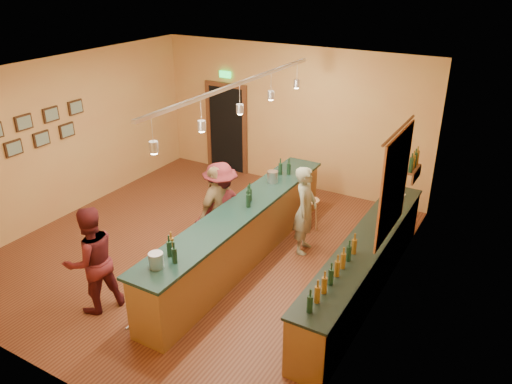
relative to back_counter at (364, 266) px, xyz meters
The scene contains 18 objects.
floor 3.01m from the back_counter, behind, with size 7.00×7.00×0.00m, color #4F2516.
ceiling 4.03m from the back_counter, behind, with size 6.50×7.00×0.02m, color silver.
wall_back 4.59m from the back_counter, 131.80° to the left, with size 6.50×0.02×3.20m, color #CD874C.
wall_front 4.86m from the back_counter, 128.91° to the right, with size 6.50×0.02×3.20m, color #CD874C.
wall_left 6.32m from the back_counter, behind, with size 0.02×7.00×3.20m, color #CD874C.
wall_right 1.16m from the back_counter, 32.52° to the right, with size 0.02×7.00×3.20m, color #CD874C.
doorway 5.75m from the back_counter, 144.79° to the left, with size 1.15×0.09×2.48m.
tapestry 1.41m from the back_counter, 40.29° to the left, with size 0.03×1.40×1.60m, color maroon.
bottle_shelf 2.10m from the back_counter, 83.32° to the left, with size 0.17×0.55×0.54m.
picture_grid 6.42m from the back_counter, behind, with size 0.06×2.20×0.70m, color #382111, non-canonical shape.
back_counter is the anchor object (origin of this frame).
tasting_bar 2.14m from the back_counter, behind, with size 0.74×5.10×1.38m.
pendant_track 3.28m from the back_counter, behind, with size 0.11×4.60×0.50m.
bartender 1.55m from the back_counter, 152.33° to the left, with size 0.59×0.39×1.63m, color gray.
customer_a 4.12m from the back_counter, 144.57° to the right, with size 0.82×0.64×1.68m, color #59191E.
customer_b 2.70m from the back_counter, behind, with size 0.97×0.40×1.66m, color #997A51.
customer_c 2.70m from the back_counter, behind, with size 1.08×0.62×1.67m, color #59191E.
bar_stool 2.13m from the back_counter, 136.97° to the left, with size 0.32×0.32×0.65m.
Camera 1 is at (4.80, -6.35, 4.80)m, focal length 35.00 mm.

